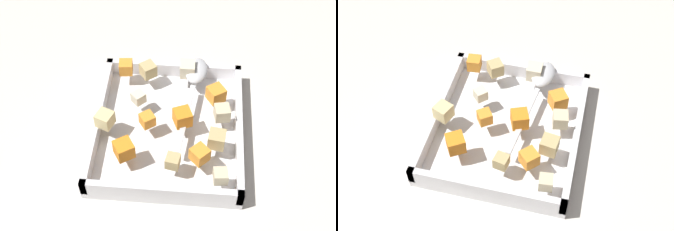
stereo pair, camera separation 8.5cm
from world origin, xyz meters
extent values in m
plane|color=beige|center=(0.00, 0.00, 0.00)|extent=(4.00, 4.00, 0.00)
cube|color=silver|center=(-0.01, -0.02, 0.01)|extent=(0.31, 0.28, 0.01)
cube|color=silver|center=(-0.01, -0.15, 0.03)|extent=(0.31, 0.01, 0.03)
cube|color=silver|center=(-0.01, 0.12, 0.03)|extent=(0.31, 0.01, 0.03)
cube|color=silver|center=(-0.16, -0.02, 0.03)|extent=(0.01, 0.28, 0.03)
cube|color=silver|center=(0.13, -0.02, 0.03)|extent=(0.01, 0.28, 0.03)
cube|color=orange|center=(-0.01, 0.01, 0.06)|extent=(0.04, 0.04, 0.03)
cube|color=orange|center=(-0.07, 0.07, 0.06)|extent=(0.04, 0.04, 0.03)
cube|color=orange|center=(0.00, -0.05, 0.06)|extent=(0.03, 0.03, 0.02)
cube|color=orange|center=(0.07, 0.05, 0.06)|extent=(0.04, 0.04, 0.03)
cube|color=orange|center=(-0.13, -0.11, 0.06)|extent=(0.03, 0.03, 0.03)
cube|color=orange|center=(0.07, -0.09, 0.06)|extent=(0.04, 0.04, 0.03)
cube|color=beige|center=(-0.03, 0.08, 0.06)|extent=(0.03, 0.03, 0.03)
cube|color=beige|center=(-0.13, 0.01, 0.06)|extent=(0.03, 0.03, 0.03)
cube|color=beige|center=(-0.05, -0.08, 0.06)|extent=(0.03, 0.03, 0.02)
cube|color=tan|center=(-0.13, -0.07, 0.06)|extent=(0.04, 0.04, 0.03)
cube|color=beige|center=(0.11, 0.08, 0.06)|extent=(0.03, 0.03, 0.02)
cube|color=tan|center=(0.04, 0.07, 0.06)|extent=(0.03, 0.03, 0.03)
cube|color=tan|center=(0.09, 0.00, 0.06)|extent=(0.03, 0.03, 0.02)
cube|color=#E0CC89|center=(0.01, -0.13, 0.06)|extent=(0.04, 0.04, 0.03)
ellipsoid|color=silver|center=(-0.14, 0.03, 0.06)|extent=(0.08, 0.05, 0.02)
cube|color=silver|center=(-0.02, 0.02, 0.05)|extent=(0.16, 0.03, 0.01)
camera|label=1|loc=(0.52, 0.03, 0.71)|focal=49.21mm
camera|label=2|loc=(0.51, 0.11, 0.71)|focal=49.21mm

